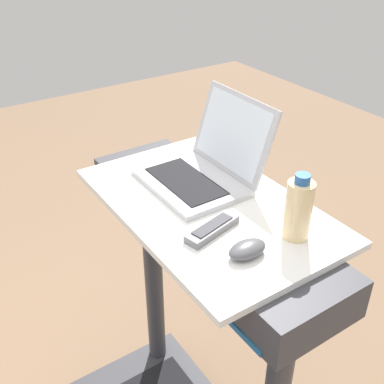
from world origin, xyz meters
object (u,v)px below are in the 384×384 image
object	(u,v)px
laptop	(204,166)
tv_remote	(212,229)
computer_mouse	(247,249)
water_bottle	(298,209)

from	to	relation	value
laptop	tv_remote	distance (m)	0.26
laptop	tv_remote	size ratio (longest dim) A/B	1.86
laptop	computer_mouse	distance (m)	0.36
computer_mouse	laptop	bearing A→B (deg)	160.74
tv_remote	computer_mouse	bearing A→B (deg)	7.42
water_bottle	tv_remote	xyz separation A→B (m)	(-0.13, -0.16, -0.07)
laptop	tv_remote	xyz separation A→B (m)	(0.22, -0.13, -0.04)
water_bottle	laptop	bearing A→B (deg)	-175.11
computer_mouse	tv_remote	world-z (taller)	computer_mouse
laptop	computer_mouse	world-z (taller)	laptop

